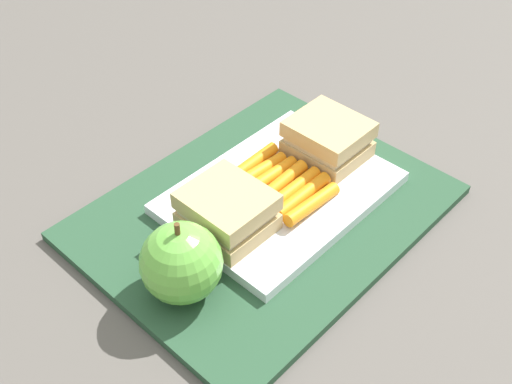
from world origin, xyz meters
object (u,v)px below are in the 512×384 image
at_px(food_tray, 280,193).
at_px(apple, 181,263).
at_px(sandwich_half_left, 328,139).
at_px(sandwich_half_right, 227,211).
at_px(carrot_sticks_bundle, 281,183).

bearing_deg(food_tray, apple, 7.12).
xyz_separation_m(sandwich_half_left, sandwich_half_right, (0.16, 0.00, 0.00)).
xyz_separation_m(sandwich_half_right, carrot_sticks_bundle, (-0.08, -0.00, -0.02)).
xyz_separation_m(food_tray, sandwich_half_left, (-0.08, 0.00, 0.03)).
distance_m(food_tray, apple, 0.16).
relative_size(food_tray, sandwich_half_right, 2.88).
relative_size(food_tray, sandwich_half_left, 2.88).
height_order(food_tray, carrot_sticks_bundle, carrot_sticks_bundle).
bearing_deg(food_tray, carrot_sticks_bundle, -143.88).
bearing_deg(carrot_sticks_bundle, apple, 7.18).
xyz_separation_m(food_tray, apple, (0.15, 0.02, 0.03)).
height_order(sandwich_half_right, apple, apple).
bearing_deg(carrot_sticks_bundle, sandwich_half_right, 0.15).
bearing_deg(sandwich_half_right, apple, 14.16).
height_order(sandwich_half_left, apple, apple).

